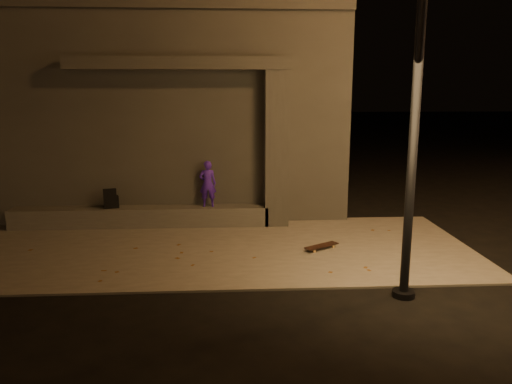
{
  "coord_description": "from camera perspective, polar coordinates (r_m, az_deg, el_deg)",
  "views": [
    {
      "loc": [
        0.56,
        -7.79,
        3.25
      ],
      "look_at": [
        1.12,
        2.0,
        1.19
      ],
      "focal_mm": 35.0,
      "sensor_mm": 36.0,
      "label": 1
    }
  ],
  "objects": [
    {
      "name": "canopy",
      "position": [
        11.65,
        -8.79,
        14.32
      ],
      "size": [
        5.0,
        0.7,
        0.28
      ],
      "primitive_type": "cube",
      "color": "#3C3A37",
      "rests_on": "column"
    },
    {
      "name": "ground",
      "position": [
        8.46,
        -6.97,
        -10.83
      ],
      "size": [
        120.0,
        120.0,
        0.0
      ],
      "primitive_type": "plane",
      "color": "black",
      "rests_on": "ground"
    },
    {
      "name": "building",
      "position": [
        14.38,
        -9.65,
        9.13
      ],
      "size": [
        9.0,
        5.1,
        5.22
      ],
      "color": "#3C3A37",
      "rests_on": "ground"
    },
    {
      "name": "skateboard",
      "position": [
        10.23,
        7.5,
        -6.14
      ],
      "size": [
        0.76,
        0.58,
        0.09
      ],
      "rotation": [
        0.0,
        0.0,
        0.56
      ],
      "color": "black",
      "rests_on": "sidewalk"
    },
    {
      "name": "skateboarder",
      "position": [
        11.76,
        -5.54,
        0.95
      ],
      "size": [
        0.4,
        0.27,
        1.09
      ],
      "primitive_type": "imported",
      "rotation": [
        0.0,
        0.0,
        3.16
      ],
      "color": "#421CB8",
      "rests_on": "ledge"
    },
    {
      "name": "ledge",
      "position": [
        12.1,
        -13.01,
        -2.75
      ],
      "size": [
        6.0,
        0.55,
        0.45
      ],
      "primitive_type": "cube",
      "color": "#4E4C47",
      "rests_on": "sidewalk"
    },
    {
      "name": "sidewalk",
      "position": [
        10.33,
        -6.28,
        -6.45
      ],
      "size": [
        11.0,
        4.4,
        0.04
      ],
      "primitive_type": "cube",
      "color": "#68635C",
      "rests_on": "ground"
    },
    {
      "name": "backpack",
      "position": [
        12.14,
        -16.22,
        -0.98
      ],
      "size": [
        0.38,
        0.3,
        0.47
      ],
      "rotation": [
        0.0,
        0.0,
        0.28
      ],
      "color": "black",
      "rests_on": "ledge"
    },
    {
      "name": "street_lamp_0",
      "position": [
        7.8,
        18.24,
        16.43
      ],
      "size": [
        0.36,
        0.36,
        6.94
      ],
      "color": "black",
      "rests_on": "ground"
    },
    {
      "name": "column",
      "position": [
        11.68,
        2.33,
        4.91
      ],
      "size": [
        0.55,
        0.55,
        3.6
      ],
      "primitive_type": "cube",
      "color": "#3C3A37",
      "rests_on": "sidewalk"
    }
  ]
}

